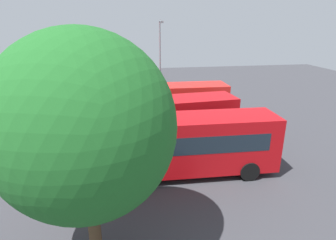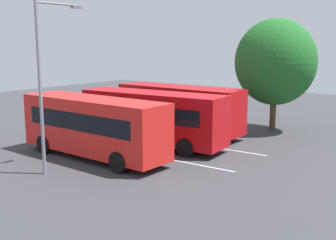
# 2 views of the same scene
# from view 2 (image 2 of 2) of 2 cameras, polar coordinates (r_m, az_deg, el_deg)

# --- Properties ---
(ground_plane) EXTENTS (68.11, 68.11, 0.00)m
(ground_plane) POSITION_cam_2_polar(r_m,az_deg,el_deg) (26.34, -2.56, -3.48)
(ground_plane) COLOR #38383D
(bus_far_left) EXTENTS (9.49, 2.80, 3.35)m
(bus_far_left) POSITION_cam_2_polar(r_m,az_deg,el_deg) (29.34, 1.44, 1.64)
(bus_far_left) COLOR #B70C11
(bus_far_left) RESTS_ON ground
(bus_center_left) EXTENTS (9.57, 3.14, 3.35)m
(bus_center_left) POSITION_cam_2_polar(r_m,az_deg,el_deg) (25.90, -2.14, 0.46)
(bus_center_left) COLOR #B70C11
(bus_center_left) RESTS_ON ground
(bus_center_right) EXTENTS (9.47, 2.73, 3.35)m
(bus_center_right) POSITION_cam_2_polar(r_m,az_deg,el_deg) (23.52, -10.12, -0.70)
(bus_center_right) COLOR red
(bus_center_right) RESTS_ON ground
(pedestrian) EXTENTS (0.42, 0.42, 1.71)m
(pedestrian) POSITION_cam_2_polar(r_m,az_deg,el_deg) (30.02, -13.48, -0.07)
(pedestrian) COLOR #232833
(pedestrian) RESTS_ON ground
(street_lamp) EXTENTS (0.33, 2.67, 8.25)m
(street_lamp) POSITION_cam_2_polar(r_m,az_deg,el_deg) (20.88, -16.43, 5.66)
(street_lamp) COLOR gray
(street_lamp) RESTS_ON ground
(depot_tree) EXTENTS (5.85, 5.26, 8.04)m
(depot_tree) POSITION_cam_2_polar(r_m,az_deg,el_deg) (31.18, 14.31, 7.60)
(depot_tree) COLOR #4C3823
(depot_tree) RESTS_ON ground
(lane_stripe_outer_left) EXTENTS (13.78, 0.62, 0.01)m
(lane_stripe_outer_left) POSITION_cam_2_polar(r_m,az_deg,el_deg) (27.79, -0.07, -2.72)
(lane_stripe_outer_left) COLOR silver
(lane_stripe_outer_left) RESTS_ON ground
(lane_stripe_inner_left) EXTENTS (13.78, 0.62, 0.01)m
(lane_stripe_inner_left) POSITION_cam_2_polar(r_m,az_deg,el_deg) (24.95, -5.33, -4.29)
(lane_stripe_inner_left) COLOR silver
(lane_stripe_inner_left) RESTS_ON ground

